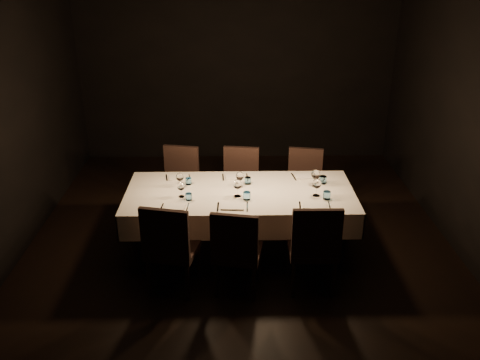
{
  "coord_description": "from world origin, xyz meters",
  "views": [
    {
      "loc": [
        -0.09,
        -5.06,
        3.17
      ],
      "look_at": [
        0.0,
        0.0,
        0.9
      ],
      "focal_mm": 38.0,
      "sensor_mm": 36.0,
      "label": 1
    }
  ],
  "objects_px": {
    "chair_near_center": "(236,248)",
    "chair_far_right": "(304,181)",
    "chair_near_left": "(170,245)",
    "chair_near_right": "(314,244)",
    "dining_table": "(240,197)",
    "chair_far_left": "(180,180)",
    "chair_far_center": "(240,181)"
  },
  "relations": [
    {
      "from": "chair_far_right",
      "to": "chair_far_center",
      "type": "bearing_deg",
      "value": -167.33
    },
    {
      "from": "chair_near_left",
      "to": "chair_far_right",
      "type": "relative_size",
      "value": 1.1
    },
    {
      "from": "chair_near_right",
      "to": "dining_table",
      "type": "bearing_deg",
      "value": -46.73
    },
    {
      "from": "dining_table",
      "to": "chair_far_left",
      "type": "relative_size",
      "value": 2.68
    },
    {
      "from": "dining_table",
      "to": "chair_far_left",
      "type": "xyz_separation_m",
      "value": [
        -0.75,
        0.86,
        -0.17
      ]
    },
    {
      "from": "chair_near_right",
      "to": "chair_far_right",
      "type": "xyz_separation_m",
      "value": [
        0.12,
        1.62,
        -0.04
      ]
    },
    {
      "from": "chair_near_left",
      "to": "chair_far_left",
      "type": "bearing_deg",
      "value": -75.35
    },
    {
      "from": "dining_table",
      "to": "chair_near_left",
      "type": "xyz_separation_m",
      "value": [
        -0.7,
        -0.76,
        -0.14
      ]
    },
    {
      "from": "chair_near_left",
      "to": "chair_near_center",
      "type": "distance_m",
      "value": 0.65
    },
    {
      "from": "dining_table",
      "to": "chair_far_right",
      "type": "height_order",
      "value": "chair_far_right"
    },
    {
      "from": "chair_near_center",
      "to": "chair_far_center",
      "type": "height_order",
      "value": "chair_near_center"
    },
    {
      "from": "dining_table",
      "to": "chair_near_center",
      "type": "relative_size",
      "value": 2.64
    },
    {
      "from": "chair_far_left",
      "to": "chair_far_right",
      "type": "bearing_deg",
      "value": 10.7
    },
    {
      "from": "chair_near_center",
      "to": "dining_table",
      "type": "bearing_deg",
      "value": -82.77
    },
    {
      "from": "chair_near_left",
      "to": "chair_far_right",
      "type": "bearing_deg",
      "value": -120.94
    },
    {
      "from": "chair_near_center",
      "to": "chair_far_center",
      "type": "bearing_deg",
      "value": -81.56
    },
    {
      "from": "chair_near_left",
      "to": "chair_far_right",
      "type": "distance_m",
      "value": 2.23
    },
    {
      "from": "chair_near_left",
      "to": "chair_far_left",
      "type": "relative_size",
      "value": 1.06
    },
    {
      "from": "dining_table",
      "to": "chair_near_right",
      "type": "distance_m",
      "value": 1.06
    },
    {
      "from": "dining_table",
      "to": "chair_far_left",
      "type": "height_order",
      "value": "chair_far_left"
    },
    {
      "from": "chair_far_right",
      "to": "chair_near_center",
      "type": "bearing_deg",
      "value": -107.24
    },
    {
      "from": "chair_near_left",
      "to": "chair_near_right",
      "type": "bearing_deg",
      "value": -167.78
    },
    {
      "from": "chair_far_center",
      "to": "chair_far_right",
      "type": "bearing_deg",
      "value": 9.36
    },
    {
      "from": "chair_near_right",
      "to": "chair_far_left",
      "type": "height_order",
      "value": "chair_near_right"
    },
    {
      "from": "chair_near_right",
      "to": "chair_far_left",
      "type": "relative_size",
      "value": 1.06
    },
    {
      "from": "chair_near_left",
      "to": "chair_far_center",
      "type": "relative_size",
      "value": 1.07
    },
    {
      "from": "chair_near_left",
      "to": "chair_far_left",
      "type": "xyz_separation_m",
      "value": [
        -0.05,
        1.62,
        -0.03
      ]
    },
    {
      "from": "chair_near_left",
      "to": "chair_far_right",
      "type": "height_order",
      "value": "chair_near_left"
    },
    {
      "from": "chair_near_center",
      "to": "chair_far_right",
      "type": "distance_m",
      "value": 1.87
    },
    {
      "from": "chair_near_center",
      "to": "chair_far_right",
      "type": "xyz_separation_m",
      "value": [
        0.89,
        1.65,
        -0.02
      ]
    },
    {
      "from": "chair_near_right",
      "to": "chair_far_right",
      "type": "height_order",
      "value": "chair_near_right"
    },
    {
      "from": "dining_table",
      "to": "chair_far_center",
      "type": "height_order",
      "value": "chair_far_center"
    }
  ]
}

